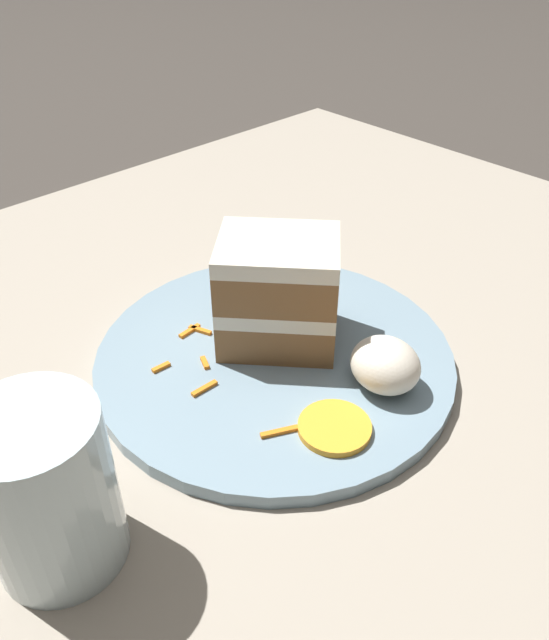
% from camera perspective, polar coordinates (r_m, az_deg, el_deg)
% --- Properties ---
extents(ground_plane, '(6.00, 6.00, 0.00)m').
position_cam_1_polar(ground_plane, '(0.52, 3.20, -7.22)').
color(ground_plane, '#38332D').
rests_on(ground_plane, ground).
extents(dining_table, '(0.93, 1.01, 0.02)m').
position_cam_1_polar(dining_table, '(0.51, 3.25, -6.27)').
color(dining_table, gray).
rests_on(dining_table, ground).
extents(plate, '(0.29, 0.29, 0.01)m').
position_cam_1_polar(plate, '(0.52, 0.00, -3.43)').
color(plate, gray).
rests_on(plate, dining_table).
extents(cake_slice, '(0.12, 0.12, 0.09)m').
position_cam_1_polar(cake_slice, '(0.50, 0.32, 2.60)').
color(cake_slice, brown).
rests_on(cake_slice, plate).
extents(cream_dollop, '(0.05, 0.05, 0.04)m').
position_cam_1_polar(cream_dollop, '(0.47, 10.09, -4.06)').
color(cream_dollop, silver).
rests_on(cream_dollop, plate).
extents(orange_garnish, '(0.05, 0.05, 0.01)m').
position_cam_1_polar(orange_garnish, '(0.45, 5.51, -9.74)').
color(orange_garnish, orange).
rests_on(orange_garnish, plate).
extents(carrot_shreds_scatter, '(0.16, 0.13, 0.00)m').
position_cam_1_polar(carrot_shreds_scatter, '(0.51, -5.35, -3.39)').
color(carrot_shreds_scatter, orange).
rests_on(carrot_shreds_scatter, plate).
extents(drinking_glass, '(0.08, 0.08, 0.11)m').
position_cam_1_polar(drinking_glass, '(0.39, -19.87, -15.24)').
color(drinking_glass, silver).
rests_on(drinking_glass, dining_table).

